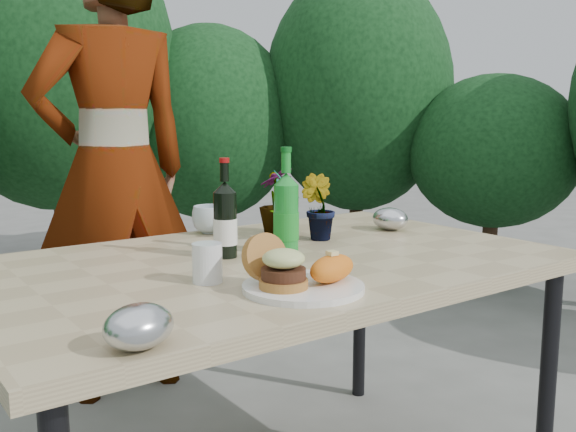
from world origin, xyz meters
TOP-DOWN VIEW (x-y plane):
  - patio_table at (0.00, 0.00)m, footprint 1.60×1.00m
  - shrub_hedge at (0.19, 1.83)m, footprint 6.85×5.22m
  - dinner_plate at (-0.13, -0.31)m, footprint 0.28×0.28m
  - burger_stack at (-0.18, -0.30)m, footprint 0.11×0.16m
  - sweet_potato at (-0.06, -0.33)m, footprint 0.17×0.12m
  - grilled_veg at (-0.11, -0.22)m, footprint 0.08×0.05m
  - wine_bottle at (-0.09, 0.09)m, footprint 0.07×0.07m
  - sparkling_water at (0.08, 0.04)m, footprint 0.07×0.07m
  - plastic_cup at (-0.27, -0.12)m, footprint 0.07×0.07m
  - seedling_left at (0.18, 0.18)m, footprint 0.14×0.14m
  - seedling_mid at (0.28, 0.14)m, footprint 0.12×0.14m
  - seedling_right at (0.23, 0.30)m, footprint 0.16×0.16m
  - blue_bowl at (0.05, 0.44)m, footprint 0.13×0.13m
  - foil_packet_left at (-0.57, -0.44)m, footprint 0.16×0.15m
  - foil_packet_right at (0.58, 0.12)m, footprint 0.12×0.14m
  - person at (-0.05, 1.05)m, footprint 0.69×0.46m

SIDE VIEW (x-z plane):
  - patio_table at x=0.00m, z-range 0.32..1.07m
  - dinner_plate at x=-0.13m, z-range 0.75..0.76m
  - grilled_veg at x=-0.11m, z-range 0.76..0.79m
  - foil_packet_left at x=-0.57m, z-range 0.75..0.83m
  - foil_packet_right at x=0.58m, z-range 0.75..0.83m
  - sweet_potato at x=-0.06m, z-range 0.77..0.83m
  - blue_bowl at x=0.05m, z-range 0.75..0.84m
  - plastic_cup at x=-0.27m, z-range 0.75..0.84m
  - burger_stack at x=-0.18m, z-range 0.75..0.87m
  - wine_bottle at x=-0.09m, z-range 0.71..0.99m
  - seedling_mid at x=0.28m, z-range 0.75..0.96m
  - seedling_right at x=0.23m, z-range 0.75..0.97m
  - seedling_left at x=0.18m, z-range 0.75..0.97m
  - sparkling_water at x=0.08m, z-range 0.71..1.02m
  - person at x=-0.05m, z-range 0.00..1.85m
  - shrub_hedge at x=0.19m, z-range -0.04..2.46m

